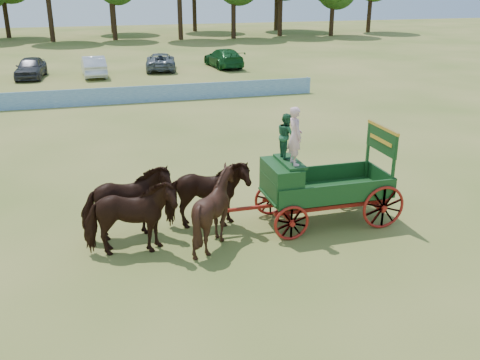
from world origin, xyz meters
name	(u,v)px	position (x,y,z in m)	size (l,w,h in m)	color
ground	(180,220)	(0.00, 0.00, 0.00)	(160.00, 160.00, 0.00)	#A68F4B
horse_lead_left	(130,219)	(-1.68, -1.87, 1.09)	(1.18, 2.59, 2.19)	black
horse_lead_right	(127,203)	(-1.68, -0.77, 1.09)	(1.18, 2.59, 2.19)	black
horse_wheel_left	(215,209)	(0.72, -1.87, 1.10)	(1.77, 1.99, 2.19)	black
horse_wheel_right	(207,195)	(0.72, -0.77, 1.09)	(1.18, 2.59, 2.19)	black
farm_dray	(305,176)	(3.69, -1.32, 1.60)	(6.00, 2.00, 3.87)	#A61016
sponsor_banner	(114,96)	(-1.00, 18.00, 0.53)	(26.00, 0.08, 1.05)	#1C589B
parked_cars	(27,67)	(-7.03, 30.00, 0.76)	(37.47, 7.32, 1.63)	silver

